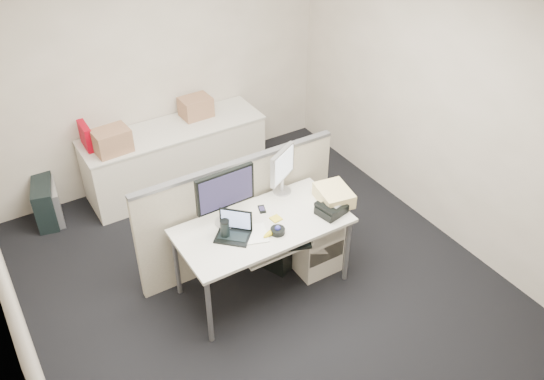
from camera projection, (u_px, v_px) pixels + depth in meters
floor at (263, 285)px, 5.38m from camera, size 4.00×4.50×0.01m
wall_back at (154, 66)px, 6.14m from camera, size 4.00×0.02×2.70m
wall_front at (479, 363)px, 3.03m from camera, size 4.00×0.02×2.70m
wall_right at (443, 104)px, 5.44m from camera, size 0.02×4.50×2.70m
desk at (263, 230)px, 4.99m from camera, size 1.50×0.75×0.73m
keyboard_tray at (273, 246)px, 4.89m from camera, size 0.62×0.32×0.02m
drawer_pedestal at (310, 235)px, 5.46m from camera, size 0.40×0.55×0.65m
cubicle_partition at (238, 214)px, 5.36m from camera, size 2.00×0.06×1.10m
back_counter at (176, 158)px, 6.50m from camera, size 2.00×0.60×0.72m
monitor_main at (226, 198)px, 4.81m from camera, size 0.54×0.22×0.53m
monitor_small at (282, 172)px, 5.21m from camera, size 0.41×0.33×0.44m
laptop at (232, 228)px, 4.75m from camera, size 0.35×0.35×0.21m
trackball at (278, 231)px, 4.84m from camera, size 0.15×0.15×0.05m
desk_phone at (331, 209)px, 5.06m from camera, size 0.28×0.24×0.08m
paper_stack at (255, 234)px, 4.84m from camera, size 0.27×0.30×0.01m
sticky_pad at (276, 219)px, 5.00m from camera, size 0.10×0.10×0.01m
travel_mug at (225, 230)px, 4.77m from camera, size 0.10×0.10×0.16m
banana at (272, 232)px, 4.83m from camera, size 0.20×0.09×0.04m
cellphone at (262, 209)px, 5.11m from camera, size 0.09×0.12×0.01m
manila_folders at (334, 195)px, 5.18m from camera, size 0.33×0.39×0.13m
keyboard at (281, 244)px, 4.87m from camera, size 0.53×0.35×0.03m
pc_tower_desk at (270, 250)px, 5.49m from camera, size 0.31×0.44×0.38m
pc_tower_spare_dark at (45, 203)px, 6.03m from camera, size 0.31×0.53×0.46m
pc_tower_spare_silver at (51, 203)px, 6.07m from camera, size 0.24×0.46×0.41m
cardboard_box_left at (112, 142)px, 5.83m from camera, size 0.37×0.29×0.27m
cardboard_box_right at (196, 108)px, 6.45m from camera, size 0.35×0.27×0.24m
red_binder at (86, 137)px, 5.90m from camera, size 0.07×0.30×0.28m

